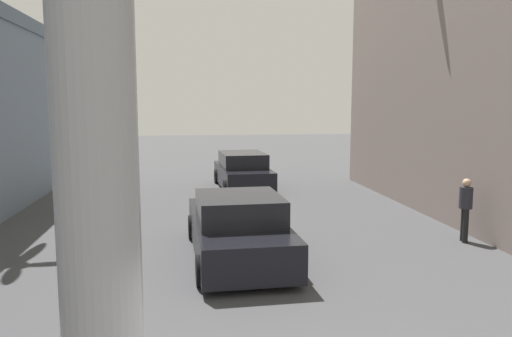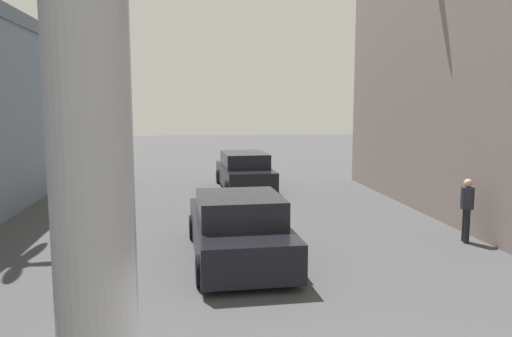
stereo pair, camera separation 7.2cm
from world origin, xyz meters
name	(u,v)px [view 1 (the left image)]	position (x,y,z in m)	size (l,w,h in m)	color
ground_plane	(237,230)	(0.00, 10.00, 0.00)	(88.83, 88.83, 0.00)	#424244
car_lead	(237,229)	(-0.25, 7.36, 0.70)	(2.31, 5.22, 1.56)	black
car_far	(243,172)	(0.93, 17.00, 0.74)	(2.27, 4.87, 1.56)	black
palm_tree_mid_right	(442,39)	(6.81, 11.47, 5.68)	(3.41, 3.16, 9.39)	brown
pedestrian_far_left	(62,184)	(-5.63, 13.41, 0.91)	(0.48, 0.48, 1.57)	black
pedestrian_mid_right	(466,205)	(5.81, 7.92, 0.99)	(0.41, 0.41, 1.69)	black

